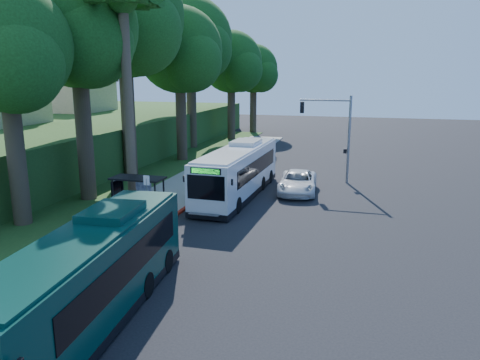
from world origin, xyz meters
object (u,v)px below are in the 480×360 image
(white_bus, at_px, (238,171))
(teal_bus, at_px, (91,274))
(pickup, at_px, (298,182))
(bus_shelter, at_px, (136,188))

(white_bus, relative_size, teal_bus, 1.02)
(pickup, bearing_deg, white_bus, -158.55)
(teal_bus, distance_m, pickup, 20.83)
(white_bus, xyz_separation_m, teal_bus, (-0.21, -18.36, -0.05))
(bus_shelter, bearing_deg, pickup, 44.82)
(bus_shelter, xyz_separation_m, white_bus, (4.66, 6.62, 0.04))
(teal_bus, bearing_deg, pickup, 72.83)
(bus_shelter, relative_size, teal_bus, 0.26)
(white_bus, bearing_deg, teal_bus, -89.16)
(teal_bus, xyz_separation_m, pickup, (4.23, 20.37, -1.00))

